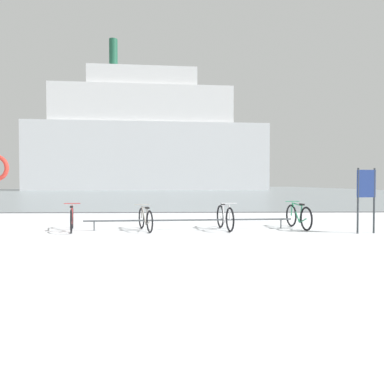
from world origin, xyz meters
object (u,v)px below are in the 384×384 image
(bicycle_1, at_px, (145,219))
(ferry_ship, at_px, (147,140))
(info_sign, at_px, (366,190))
(bicycle_3, at_px, (298,216))
(bicycle_0, at_px, (72,219))
(bicycle_2, at_px, (225,217))

(bicycle_1, height_order, ferry_ship, ferry_ship)
(info_sign, bearing_deg, ferry_ship, 101.77)
(info_sign, bearing_deg, bicycle_3, 146.05)
(bicycle_1, distance_m, bicycle_3, 4.58)
(bicycle_0, xyz_separation_m, bicycle_2, (4.43, 0.12, 0.01))
(bicycle_0, bearing_deg, bicycle_3, 2.66)
(info_sign, distance_m, ferry_ship, 58.11)
(bicycle_0, xyz_separation_m, info_sign, (8.19, -0.71, 0.84))
(bicycle_0, bearing_deg, bicycle_1, 0.02)
(bicycle_2, bearing_deg, ferry_ship, 98.18)
(bicycle_2, xyz_separation_m, bicycle_3, (2.25, 0.19, -0.00))
(bicycle_1, relative_size, bicycle_3, 0.91)
(bicycle_2, relative_size, info_sign, 0.92)
(bicycle_0, height_order, ferry_ship, ferry_ship)
(bicycle_0, relative_size, bicycle_3, 0.98)
(bicycle_0, height_order, bicycle_2, bicycle_2)
(bicycle_1, bearing_deg, bicycle_3, 3.88)
(bicycle_2, distance_m, bicycle_3, 2.25)
(bicycle_2, height_order, bicycle_3, same)
(bicycle_0, xyz_separation_m, bicycle_1, (2.11, 0.00, -0.02))
(bicycle_0, relative_size, bicycle_2, 0.99)
(bicycle_0, relative_size, info_sign, 0.91)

